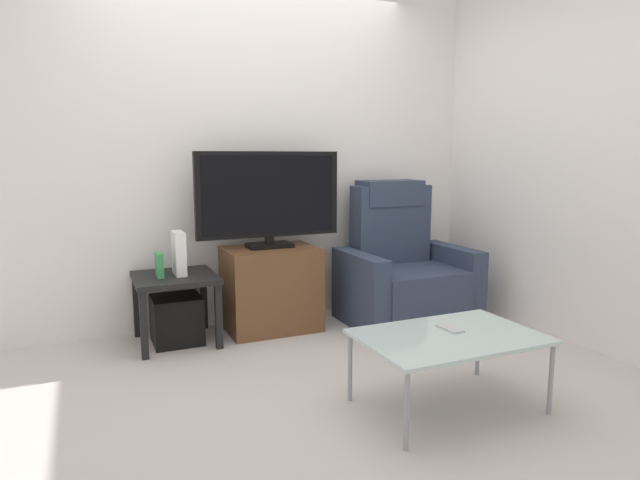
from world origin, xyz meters
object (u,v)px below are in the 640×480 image
(book_upright, at_px, (159,265))
(subwoofer_box, at_px, (177,319))
(recliner_armchair, at_px, (403,272))
(game_console, at_px, (179,253))
(television, at_px, (269,197))
(coffee_table, at_px, (449,339))
(tv_stand, at_px, (271,288))
(side_table, at_px, (175,286))
(cell_phone, at_px, (450,328))

(book_upright, bearing_deg, subwoofer_box, 11.31)
(recliner_armchair, distance_m, game_console, 1.72)
(television, height_order, subwoofer_box, television)
(television, height_order, game_console, television)
(recliner_armchair, relative_size, coffee_table, 1.20)
(tv_stand, xyz_separation_m, television, (0.00, 0.02, 0.67))
(side_table, height_order, book_upright, book_upright)
(book_upright, bearing_deg, side_table, 11.31)
(subwoofer_box, height_order, book_upright, book_upright)
(game_console, bearing_deg, subwoofer_box, -164.05)
(book_upright, height_order, game_console, game_console)
(book_upright, distance_m, coffee_table, 1.96)
(side_table, distance_m, cell_phone, 1.88)
(tv_stand, distance_m, coffee_table, 1.63)
(coffee_table, bearing_deg, book_upright, 128.20)
(recliner_armchair, height_order, side_table, recliner_armchair)
(tv_stand, height_order, cell_phone, tv_stand)
(recliner_armchair, xyz_separation_m, side_table, (-1.73, 0.14, 0.03))
(television, distance_m, book_upright, 0.90)
(side_table, height_order, cell_phone, side_table)
(book_upright, distance_m, cell_phone, 1.94)
(tv_stand, xyz_separation_m, subwoofer_box, (-0.69, -0.02, -0.14))
(television, xyz_separation_m, cell_phone, (0.47, -1.53, -0.59))
(cell_phone, bearing_deg, television, 103.46)
(television, bearing_deg, tv_stand, -90.00)
(tv_stand, bearing_deg, recliner_armchair, -9.00)
(recliner_armchair, height_order, coffee_table, recliner_armchair)
(coffee_table, bearing_deg, television, 104.50)
(side_table, xyz_separation_m, book_upright, (-0.10, -0.02, 0.16))
(tv_stand, distance_m, recliner_armchair, 1.05)
(subwoofer_box, relative_size, coffee_table, 0.36)
(tv_stand, relative_size, game_console, 2.24)
(subwoofer_box, relative_size, book_upright, 1.98)
(subwoofer_box, distance_m, coffee_table, 1.92)
(cell_phone, bearing_deg, book_upright, 127.15)
(coffee_table, height_order, cell_phone, cell_phone)
(tv_stand, distance_m, game_console, 0.73)
(television, height_order, book_upright, television)
(television, bearing_deg, subwoofer_box, -176.50)
(television, xyz_separation_m, coffee_table, (0.41, -1.59, -0.62))
(recliner_armchair, xyz_separation_m, coffee_table, (-0.62, -1.41, -0.01))
(recliner_armchair, xyz_separation_m, cell_phone, (-0.57, -1.34, 0.02))
(television, distance_m, side_table, 0.91)
(recliner_armchair, bearing_deg, subwoofer_box, 170.33)
(cell_phone, bearing_deg, coffee_table, -133.19)
(subwoofer_box, distance_m, game_console, 0.46)
(tv_stand, height_order, game_console, game_console)
(tv_stand, bearing_deg, coffee_table, -75.34)
(side_table, height_order, game_console, game_console)
(recliner_armchair, bearing_deg, television, 164.96)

